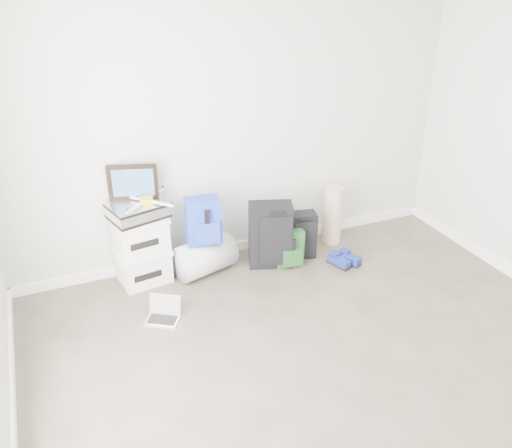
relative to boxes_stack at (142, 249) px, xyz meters
name	(u,v)px	position (x,y,z in m)	size (l,w,h in m)	color
ground	(372,418)	(1.04, -2.31, -0.34)	(5.00, 5.00, 0.00)	#393129
room_envelope	(402,182)	(1.04, -2.29, 1.39)	(4.52, 5.02, 2.71)	beige
boxes_stack	(142,249)	(0.00, 0.00, 0.00)	(0.52, 0.44, 0.67)	silver
briefcase	(138,210)	(0.00, 0.00, 0.40)	(0.49, 0.36, 0.14)	#B2B2B7
painting	(133,182)	(0.00, 0.10, 0.64)	(0.43, 0.16, 0.33)	black
drone	(146,200)	(0.08, -0.02, 0.50)	(0.43, 0.43, 0.05)	gold
duffel_bag	(204,257)	(0.57, -0.09, -0.16)	(0.35, 0.35, 0.57)	#92969A
blue_backpack	(204,222)	(0.57, -0.12, 0.23)	(0.34, 0.27, 0.45)	#1933A7
large_suitcase	(271,235)	(1.23, -0.20, -0.01)	(0.48, 0.39, 0.65)	black
green_backpack	(289,248)	(1.39, -0.28, -0.15)	(0.29, 0.22, 0.39)	#153B1A
carry_on	(300,235)	(1.57, -0.18, -0.09)	(0.34, 0.25, 0.48)	black
shoes	(344,261)	(1.91, -0.49, -0.30)	(0.30, 0.27, 0.08)	black
rolled_rug	(332,215)	(2.03, -0.02, -0.02)	(0.21, 0.21, 0.63)	tan
laptop	(164,314)	(0.01, -0.66, -0.29)	(0.34, 0.32, 0.20)	silver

